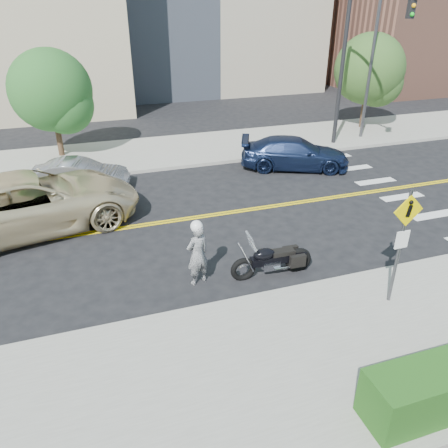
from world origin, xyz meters
TOP-DOWN VIEW (x-y plane):
  - ground_plane at (0.00, 0.00)m, footprint 120.00×120.00m
  - sidewalk_near at (0.00, -7.50)m, footprint 60.00×5.00m
  - sidewalk_far at (0.00, 7.50)m, footprint 60.00×5.00m
  - building_right at (26.00, 20.00)m, footprint 14.00×12.00m
  - lamp_post at (12.00, 6.50)m, footprint 0.16×0.16m
  - traffic_light at (10.00, 5.08)m, footprint 0.28×4.50m
  - pedestrian_sign at (4.20, -6.31)m, footprint 0.78×0.08m
  - motorcyclist at (-0.09, -3.85)m, footprint 0.75×0.61m
  - motorcycle at (1.96, -4.12)m, footprint 2.31×0.77m
  - suv at (-4.39, 0.90)m, footprint 7.46×4.61m
  - parked_car_silver at (-2.85, 3.85)m, footprint 4.02×2.19m
  - parked_car_blue at (6.46, 3.50)m, footprint 5.19×3.63m
  - tree_far_a at (-3.57, 8.32)m, footprint 3.68×3.68m
  - tree_far_b at (13.21, 8.24)m, footprint 3.85×3.85m

SIDE VIEW (x-z plane):
  - ground_plane at x=0.00m, z-range 0.00..0.00m
  - sidewalk_near at x=0.00m, z-range 0.00..0.15m
  - sidewalk_far at x=0.00m, z-range 0.00..0.15m
  - parked_car_silver at x=-2.85m, z-range 0.00..1.26m
  - motorcycle at x=1.96m, z-range 0.00..1.39m
  - parked_car_blue at x=6.46m, z-range 0.00..1.39m
  - motorcyclist at x=-0.09m, z-range 0.00..1.88m
  - suv at x=-4.39m, z-range 0.00..1.93m
  - pedestrian_sign at x=4.20m, z-range 0.46..3.46m
  - tree_far_a at x=-3.57m, z-range 0.67..5.70m
  - tree_far_b at x=13.21m, z-range 0.73..6.05m
  - lamp_post at x=12.00m, z-range 0.15..8.15m
  - traffic_light at x=10.00m, z-range 1.17..8.17m
  - building_right at x=26.00m, z-range 0.00..12.00m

